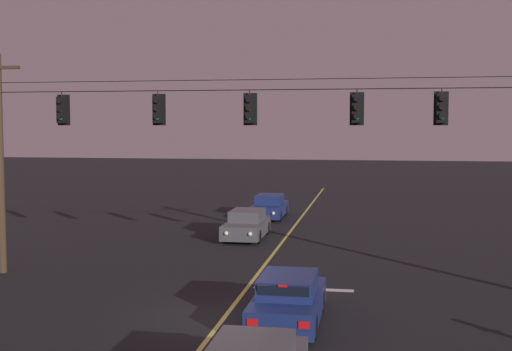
# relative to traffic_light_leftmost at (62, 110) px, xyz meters

# --- Properties ---
(ground_plane) EXTENTS (180.00, 180.00, 0.00)m
(ground_plane) POSITION_rel_traffic_light_leftmost_xyz_m (6.99, -4.64, -6.09)
(ground_plane) COLOR black
(lane_centre_stripe) EXTENTS (0.14, 60.00, 0.01)m
(lane_centre_stripe) POSITION_rel_traffic_light_leftmost_xyz_m (6.99, 6.02, -6.09)
(lane_centre_stripe) COLOR #D1C64C
(lane_centre_stripe) RESTS_ON ground
(stop_bar_paint) EXTENTS (3.40, 0.36, 0.01)m
(stop_bar_paint) POSITION_rel_traffic_light_leftmost_xyz_m (8.89, -0.58, -6.09)
(stop_bar_paint) COLOR silver
(stop_bar_paint) RESTS_ON ground
(signal_span_assembly) EXTENTS (20.84, 0.32, 8.15)m
(signal_span_assembly) POSITION_rel_traffic_light_leftmost_xyz_m (6.99, 0.02, -1.86)
(signal_span_assembly) COLOR #423021
(signal_span_assembly) RESTS_ON ground
(traffic_light_leftmost) EXTENTS (0.48, 0.41, 1.22)m
(traffic_light_leftmost) POSITION_rel_traffic_light_leftmost_xyz_m (0.00, 0.00, 0.00)
(traffic_light_leftmost) COLOR black
(traffic_light_left_inner) EXTENTS (0.48, 0.41, 1.22)m
(traffic_light_left_inner) POSITION_rel_traffic_light_leftmost_xyz_m (3.63, 0.00, 0.00)
(traffic_light_left_inner) COLOR black
(traffic_light_centre) EXTENTS (0.48, 0.41, 1.22)m
(traffic_light_centre) POSITION_rel_traffic_light_leftmost_xyz_m (6.94, 0.00, 0.00)
(traffic_light_centre) COLOR black
(traffic_light_right_inner) EXTENTS (0.48, 0.41, 1.22)m
(traffic_light_right_inner) POSITION_rel_traffic_light_leftmost_xyz_m (10.61, 0.00, 0.00)
(traffic_light_right_inner) COLOR black
(traffic_light_rightmost) EXTENTS (0.48, 0.41, 1.22)m
(traffic_light_rightmost) POSITION_rel_traffic_light_leftmost_xyz_m (13.37, 0.00, 0.00)
(traffic_light_rightmost) COLOR black
(car_waiting_near_lane) EXTENTS (1.80, 4.33, 1.39)m
(car_waiting_near_lane) POSITION_rel_traffic_light_leftmost_xyz_m (8.87, -4.52, -5.44)
(car_waiting_near_lane) COLOR navy
(car_waiting_near_lane) RESTS_ON ground
(car_oncoming_lead) EXTENTS (1.80, 4.42, 1.39)m
(car_oncoming_lead) POSITION_rel_traffic_light_leftmost_xyz_m (5.12, 9.15, -5.44)
(car_oncoming_lead) COLOR #4C4C51
(car_oncoming_lead) RESTS_ON ground
(car_oncoming_trailing) EXTENTS (1.80, 4.42, 1.39)m
(car_oncoming_trailing) POSITION_rel_traffic_light_leftmost_xyz_m (5.12, 16.49, -5.44)
(car_oncoming_trailing) COLOR navy
(car_oncoming_trailing) RESTS_ON ground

